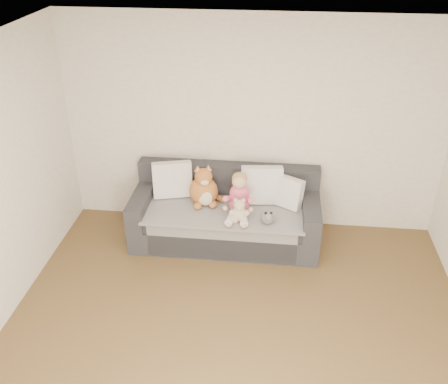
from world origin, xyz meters
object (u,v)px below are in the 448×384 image
(sippy_cup, at_px, (238,212))
(plush_cat, at_px, (204,189))
(toddler, at_px, (239,197))
(teddy_bear, at_px, (239,212))
(sofa, at_px, (226,216))

(sippy_cup, bearing_deg, plush_cat, 150.43)
(sippy_cup, bearing_deg, toddler, 90.27)
(toddler, distance_m, plush_cat, 0.46)
(teddy_bear, bearing_deg, sippy_cup, 97.61)
(sofa, distance_m, plush_cat, 0.44)
(teddy_bear, height_order, sippy_cup, teddy_bear)
(toddler, relative_size, teddy_bear, 1.71)
(toddler, relative_size, plush_cat, 0.96)
(sofa, height_order, plush_cat, plush_cat)
(toddler, bearing_deg, sofa, 135.88)
(plush_cat, distance_m, teddy_bear, 0.57)
(sippy_cup, bearing_deg, teddy_bear, -77.90)
(sofa, height_order, teddy_bear, sofa)
(plush_cat, relative_size, sippy_cup, 4.59)
(sofa, relative_size, plush_cat, 4.24)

